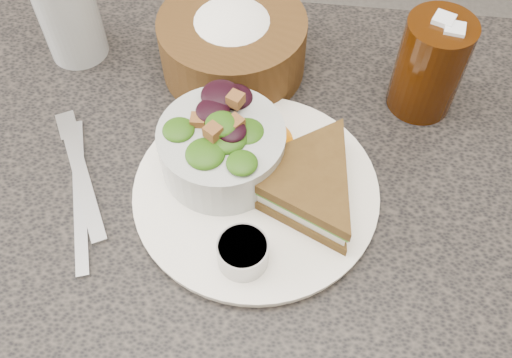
{
  "coord_description": "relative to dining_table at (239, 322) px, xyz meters",
  "views": [
    {
      "loc": [
        0.07,
        -0.33,
        1.29
      ],
      "look_at": [
        0.03,
        0.01,
        0.78
      ],
      "focal_mm": 40.0,
      "sensor_mm": 36.0,
      "label": 1
    }
  ],
  "objects": [
    {
      "name": "dressing_ramekin",
      "position": [
        0.02,
        -0.08,
        0.4
      ],
      "size": [
        0.07,
        0.07,
        0.03
      ],
      "primitive_type": "cylinder",
      "rotation": [
        0.0,
        0.0,
        -0.3
      ],
      "color": "#989898",
      "rests_on": "dinner_plate"
    },
    {
      "name": "knife",
      "position": [
        -0.17,
        -0.01,
        0.38
      ],
      "size": [
        0.08,
        0.2,
        0.0
      ],
      "primitive_type": "cube",
      "rotation": [
        0.0,
        0.0,
        0.32
      ],
      "color": "#AFB1B6",
      "rests_on": "dining_table"
    },
    {
      "name": "water_glass",
      "position": [
        -0.24,
        0.21,
        0.43
      ],
      "size": [
        0.09,
        0.09,
        0.11
      ],
      "primitive_type": "cylinder",
      "rotation": [
        0.0,
        0.0,
        0.28
      ],
      "color": "#B6BDC0",
      "rests_on": "dining_table"
    },
    {
      "name": "orange_wedge",
      "position": [
        0.03,
        0.08,
        0.4
      ],
      "size": [
        0.09,
        0.09,
        0.03
      ],
      "primitive_type": "cone",
      "rotation": [
        0.0,
        0.0,
        0.43
      ],
      "color": "orange",
      "rests_on": "dinner_plate"
    },
    {
      "name": "sandwich",
      "position": [
        0.08,
        0.01,
        0.41
      ],
      "size": [
        0.23,
        0.23,
        0.05
      ],
      "primitive_type": null,
      "rotation": [
        0.0,
        0.0,
        -0.44
      ],
      "color": "#4E3616",
      "rests_on": "dinner_plate"
    },
    {
      "name": "cola_glass",
      "position": [
        0.21,
        0.17,
        0.44
      ],
      "size": [
        0.1,
        0.1,
        0.14
      ],
      "primitive_type": null,
      "rotation": [
        0.0,
        0.0,
        -0.26
      ],
      "color": "black",
      "rests_on": "dining_table"
    },
    {
      "name": "fork",
      "position": [
        -0.17,
        0.01,
        0.38
      ],
      "size": [
        0.1,
        0.16,
        0.0
      ],
      "primitive_type": "cube",
      "rotation": [
        0.0,
        0.0,
        0.5
      ],
      "color": "#B1B2B3",
      "rests_on": "dining_table"
    },
    {
      "name": "dining_table",
      "position": [
        0.0,
        0.0,
        0.0
      ],
      "size": [
        1.0,
        0.7,
        0.75
      ],
      "primitive_type": "cube",
      "color": "black",
      "rests_on": "floor"
    },
    {
      "name": "dinner_plate",
      "position": [
        0.03,
        0.01,
        0.38
      ],
      "size": [
        0.27,
        0.27,
        0.01
      ],
      "primitive_type": "cylinder",
      "color": "white",
      "rests_on": "dining_table"
    },
    {
      "name": "salad_bowl",
      "position": [
        -0.01,
        0.04,
        0.43
      ],
      "size": [
        0.15,
        0.15,
        0.08
      ],
      "primitive_type": null,
      "rotation": [
        0.0,
        0.0,
        0.12
      ],
      "color": "#ACB1AF",
      "rests_on": "dinner_plate"
    },
    {
      "name": "bread_basket",
      "position": [
        -0.03,
        0.21,
        0.43
      ],
      "size": [
        0.2,
        0.2,
        0.1
      ],
      "primitive_type": null,
      "rotation": [
        0.0,
        0.0,
        0.08
      ],
      "color": "brown",
      "rests_on": "dining_table"
    }
  ]
}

